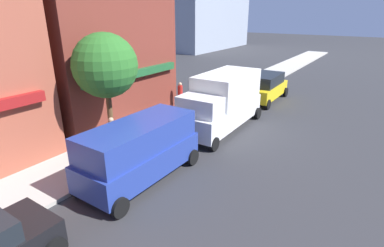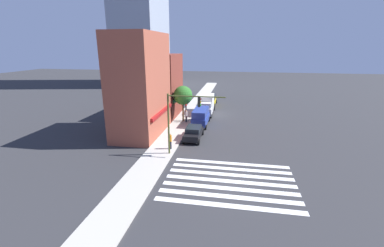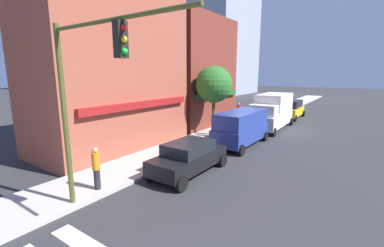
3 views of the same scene
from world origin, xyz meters
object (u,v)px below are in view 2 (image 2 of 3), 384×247
Objects in this scene: pedestrian_orange_vest at (170,141)px; street_tree at (183,95)px; sedan_black at (194,133)px; pedestrian_red_jacket at (186,105)px; suv_yellow at (210,100)px; pedestrian_white_shirt at (186,116)px; traffic_signal at (181,114)px; box_truck_white at (206,104)px; van_blue at (201,116)px.

street_tree is at bearing -149.11° from pedestrian_orange_vest.
pedestrian_red_jacket is (13.87, 3.69, 0.23)m from sedan_black.
pedestrian_orange_vest is 0.34× the size of street_tree.
sedan_black is 0.84× the size of street_tree.
suv_yellow reaches higher than pedestrian_orange_vest.
sedan_black is 7.12m from pedestrian_white_shirt.
street_tree reaches higher than pedestrian_red_jacket.
pedestrian_orange_vest reaches higher than sedan_black.
traffic_signal is 17.90m from box_truck_white.
pedestrian_white_shirt reaches higher than sedan_black.
pedestrian_orange_vest is (-17.69, -1.80, 0.00)m from pedestrian_red_jacket.
street_tree reaches higher than pedestrian_orange_vest.
pedestrian_white_shirt is 10.58m from pedestrian_orange_vest.
suv_yellow is 23.22m from pedestrian_orange_vest.
traffic_signal is at bearing 77.99° from pedestrian_orange_vest.
traffic_signal is 3.89m from pedestrian_orange_vest.
pedestrian_white_shirt is (6.76, 2.24, 0.23)m from sedan_black.
traffic_signal is 12.50m from street_tree.
pedestrian_orange_vest is at bearing 174.12° from suv_yellow.
sedan_black is 2.49× the size of pedestrian_white_shirt.
traffic_signal is 3.63× the size of pedestrian_orange_vest.
street_tree reaches higher than sedan_black.
pedestrian_red_jacket is (-5.46, 3.69, 0.04)m from suv_yellow.
suv_yellow is (24.35, -0.36, -3.41)m from traffic_signal.
pedestrian_red_jacket is 0.34× the size of street_tree.
sedan_black is at bearing 59.82° from pedestrian_white_shirt.
suv_yellow is (6.68, 0.00, -0.56)m from box_truck_white.
pedestrian_red_jacket is (7.78, 3.69, -0.21)m from van_blue.
pedestrian_red_jacket is (18.89, 3.33, -3.37)m from traffic_signal.
pedestrian_red_jacket is 7.31m from street_tree.
street_tree reaches higher than van_blue.
street_tree reaches higher than box_truck_white.
van_blue is 13.24m from suv_yellow.
pedestrian_white_shirt is at bearing 73.79° from van_blue.
suv_yellow is at bearing 65.84° from pedestrian_red_jacket.
suv_yellow is at bearing -148.57° from pedestrian_white_shirt.
van_blue is 0.80× the size of box_truck_white.
van_blue is 4.05m from street_tree.
pedestrian_white_shirt and pedestrian_orange_vest have the same top height.
box_truck_white reaches higher than suv_yellow.
suv_yellow is 0.90× the size of street_tree.
van_blue is at bearing -164.62° from pedestrian_orange_vest.
traffic_signal is 3.63× the size of pedestrian_white_shirt.
van_blue is at bearing 178.78° from suv_yellow.
box_truck_white is at bearing -159.27° from pedestrian_white_shirt.
street_tree is (1.14, 2.80, 2.70)m from van_blue.
street_tree is at bearing -72.46° from pedestrian_red_jacket.
street_tree is at bearing 151.54° from box_truck_white.
box_truck_white is 3.53× the size of pedestrian_red_jacket.
street_tree is (-12.10, 2.80, 2.96)m from suv_yellow.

